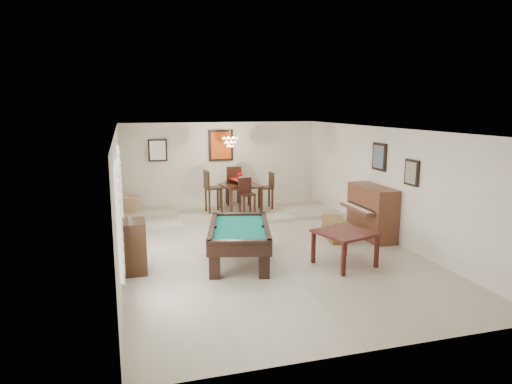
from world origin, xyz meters
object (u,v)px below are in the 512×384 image
dining_chair_west (214,191)px  dining_table (240,195)px  upright_piano (366,212)px  dining_chair_north (233,185)px  flower_vase (240,176)px  dining_chair_east (266,191)px  pool_table (239,245)px  square_table (345,248)px  apothecary_chest (134,247)px  chandelier (230,138)px  piano_bench (335,229)px  dining_chair_south (247,197)px  corner_bench (132,204)px

dining_chair_west → dining_table: bearing=-93.4°
upright_piano → dining_chair_north: size_ratio=1.24×
flower_vase → dining_table: bearing=0.0°
dining_chair_east → dining_chair_west: bearing=-89.0°
pool_table → upright_piano: 3.41m
square_table → apothecary_chest: (-3.97, 0.77, 0.15)m
dining_chair_west → chandelier: 1.56m
square_table → piano_bench: square_table is taller
square_table → dining_chair_east: bearing=91.8°
square_table → dining_chair_east: dining_chair_east is taller
square_table → dining_chair_north: size_ratio=0.83×
dining_chair_north → chandelier: chandelier is taller
upright_piano → dining_chair_north: (-2.29, 3.94, 0.10)m
apothecary_chest → dining_chair_north: dining_chair_north is taller
flower_vase → dining_chair_north: size_ratio=0.20×
dining_chair_south → dining_chair_north: (-0.04, 1.50, 0.08)m
piano_bench → dining_chair_west: (-2.27, 3.07, 0.47)m
dining_chair_north → dining_chair_east: size_ratio=1.12×
dining_table → dining_chair_south: (0.00, -0.74, 0.09)m
dining_chair_west → dining_chair_east: (1.54, 0.01, -0.06)m
dining_chair_west → flower_vase: bearing=-93.4°
flower_vase → chandelier: 1.15m
flower_vase → dining_chair_west: bearing=-176.8°
piano_bench → chandelier: (-1.79, 3.03, 1.95)m
piano_bench → apothecary_chest: (-4.55, -0.89, 0.24)m
upright_piano → corner_bench: size_ratio=3.32×
square_table → dining_table: (-0.89, 4.77, 0.21)m
dining_table → flower_vase: (0.00, 0.00, 0.55)m
upright_piano → dining_chair_south: (-2.25, 2.45, 0.02)m
square_table → upright_piano: bearing=49.3°
upright_piano → apothecary_chest: (-5.33, -0.82, -0.13)m
flower_vase → chandelier: chandelier is taller
flower_vase → dining_chair_south: size_ratio=0.24×
dining_chair_south → apothecary_chest: bearing=-140.9°
pool_table → dining_chair_west: (0.25, 3.99, 0.36)m
dining_table → dining_chair_north: dining_chair_north is taller
piano_bench → pool_table: bearing=-160.1°
flower_vase → dining_chair_east: bearing=-2.8°
dining_table → dining_chair_north: (-0.04, 0.75, 0.17)m
corner_bench → piano_bench: bearing=-40.6°
square_table → chandelier: 5.18m
dining_chair_north → dining_chair_east: bearing=139.8°
square_table → dining_chair_south: (-0.89, 4.03, 0.29)m
flower_vase → chandelier: (-0.31, -0.09, 1.10)m
flower_vase → dining_chair_north: dining_chair_north is taller
dining_chair_west → dining_chair_south: bearing=-137.9°
square_table → flower_vase: (-0.89, 4.77, 0.76)m
dining_table → dining_chair_west: (-0.79, -0.04, 0.17)m
upright_piano → corner_bench: 6.58m
corner_bench → dining_chair_north: bearing=0.2°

